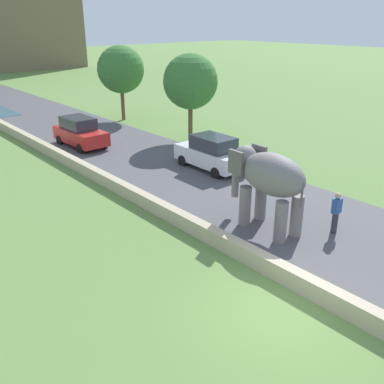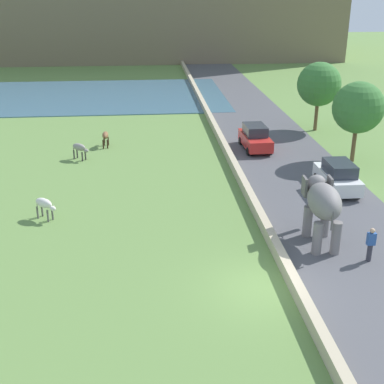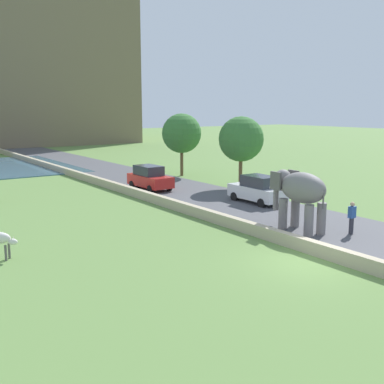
{
  "view_description": "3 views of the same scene",
  "coord_description": "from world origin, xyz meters",
  "px_view_note": "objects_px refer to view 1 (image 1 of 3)",
  "views": [
    {
      "loc": [
        -8.02,
        -5.69,
        7.36
      ],
      "look_at": [
        1.91,
        5.95,
        1.15
      ],
      "focal_mm": 40.23,
      "sensor_mm": 36.0,
      "label": 1
    },
    {
      "loc": [
        -4.46,
        -17.41,
        11.39
      ],
      "look_at": [
        -2.32,
        5.95,
        1.84
      ],
      "focal_mm": 48.37,
      "sensor_mm": 36.0,
      "label": 2
    },
    {
      "loc": [
        -13.86,
        -12.12,
        6.08
      ],
      "look_at": [
        0.08,
        7.92,
        1.69
      ],
      "focal_mm": 44.25,
      "sensor_mm": 36.0,
      "label": 3
    }
  ],
  "objects_px": {
    "elephant": "(268,178)",
    "car_white": "(211,153)",
    "car_red": "(80,132)",
    "person_beside_elephant": "(336,212)"
  },
  "relations": [
    {
      "from": "car_white",
      "to": "elephant",
      "type": "bearing_deg",
      "value": -116.32
    },
    {
      "from": "elephant",
      "to": "person_beside_elephant",
      "type": "bearing_deg",
      "value": -49.73
    },
    {
      "from": "person_beside_elephant",
      "to": "car_red",
      "type": "xyz_separation_m",
      "value": [
        -1.63,
        16.6,
        0.03
      ]
    },
    {
      "from": "person_beside_elephant",
      "to": "elephant",
      "type": "bearing_deg",
      "value": 130.27
    },
    {
      "from": "elephant",
      "to": "person_beside_elephant",
      "type": "relative_size",
      "value": 2.14
    },
    {
      "from": "person_beside_elephant",
      "to": "car_white",
      "type": "xyz_separation_m",
      "value": [
        1.52,
        8.25,
        0.03
      ]
    },
    {
      "from": "elephant",
      "to": "person_beside_elephant",
      "type": "height_order",
      "value": "elephant"
    },
    {
      "from": "person_beside_elephant",
      "to": "car_white",
      "type": "bearing_deg",
      "value": 79.56
    },
    {
      "from": "elephant",
      "to": "car_white",
      "type": "distance_m",
      "value": 7.17
    },
    {
      "from": "car_white",
      "to": "car_red",
      "type": "bearing_deg",
      "value": 110.68
    }
  ]
}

